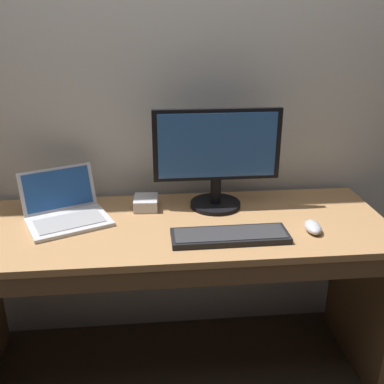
{
  "coord_description": "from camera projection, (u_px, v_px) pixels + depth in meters",
  "views": [
    {
      "loc": [
        -0.08,
        -1.68,
        1.61
      ],
      "look_at": [
        0.08,
        0.0,
        0.93
      ],
      "focal_mm": 41.44,
      "sensor_mm": 36.0,
      "label": 1
    }
  ],
  "objects": [
    {
      "name": "ground_plane",
      "position": [
        175.0,
        368.0,
        2.17
      ],
      "size": [
        14.0,
        14.0,
        0.0
      ],
      "primitive_type": "plane",
      "color": "#382D23"
    },
    {
      "name": "back_wall",
      "position": [
        165.0,
        44.0,
        1.95
      ],
      "size": [
        5.11,
        0.04,
        2.97
      ],
      "primitive_type": "cube",
      "color": "silver",
      "rests_on": "ground"
    },
    {
      "name": "desk",
      "position": [
        174.0,
        272.0,
        1.95
      ],
      "size": [
        1.83,
        0.65,
        0.79
      ],
      "color": "#A87A4C",
      "rests_on": "ground"
    },
    {
      "name": "laptop_silver",
      "position": [
        66.0,
        213.0,
        1.88
      ],
      "size": [
        0.41,
        0.4,
        0.2
      ],
      "color": "silver",
      "rests_on": "desk"
    },
    {
      "name": "external_monitor",
      "position": [
        217.0,
        157.0,
        1.94
      ],
      "size": [
        0.56,
        0.23,
        0.45
      ],
      "color": "black",
      "rests_on": "desk"
    },
    {
      "name": "wired_keyboard",
      "position": [
        230.0,
        236.0,
        1.74
      ],
      "size": [
        0.46,
        0.15,
        0.03
      ],
      "color": "black",
      "rests_on": "desk"
    },
    {
      "name": "computer_mouse",
      "position": [
        313.0,
        227.0,
        1.79
      ],
      "size": [
        0.07,
        0.12,
        0.04
      ],
      "primitive_type": "ellipsoid",
      "rotation": [
        0.0,
        0.0,
        -0.06
      ],
      "color": "#B7B7BC",
      "rests_on": "desk"
    },
    {
      "name": "external_drive_box",
      "position": [
        146.0,
        203.0,
        2.01
      ],
      "size": [
        0.11,
        0.13,
        0.05
      ],
      "primitive_type": "cube",
      "rotation": [
        0.0,
        0.0,
        -0.04
      ],
      "color": "silver",
      "rests_on": "desk"
    }
  ]
}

